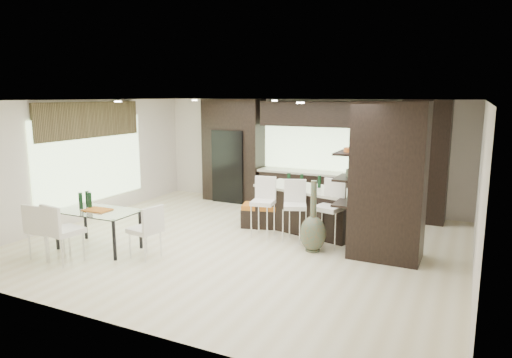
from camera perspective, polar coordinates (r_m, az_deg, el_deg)
The scene contains 22 objects.
ground at distance 8.83m, azimuth -1.71°, elevation -7.99°, with size 8.00×8.00×0.00m, color beige.
back_wall at distance 11.69m, azimuth 6.20°, elevation 3.28°, with size 8.00×0.02×2.70m, color silver.
left_wall at distance 10.92m, azimuth -20.72°, elevation 2.17°, with size 0.02×7.00×2.70m, color silver.
right_wall at distance 7.57m, azimuth 26.20°, elevation -1.62°, with size 0.02×7.00×2.70m, color silver.
ceiling at distance 8.38m, azimuth -1.81°, elevation 9.80°, with size 8.00×7.00×0.02m, color white.
window_left at distance 11.03m, azimuth -19.83°, elevation 2.30°, with size 0.04×3.20×1.90m, color #B2D199.
window_back at distance 11.44m, azimuth 8.99°, elevation 4.06°, with size 3.40×0.04×1.20m, color #B2D199.
stone_accent at distance 10.93m, azimuth -20.01°, elevation 6.96°, with size 0.08×3.00×0.80m, color brown.
ceiling_spots at distance 8.61m, azimuth -1.03°, elevation 9.69°, with size 4.00×3.00×0.02m, color white.
back_cabinetry at distance 11.22m, azimuth 8.04°, elevation 2.94°, with size 6.80×0.68×2.70m, color black.
refrigerator at distance 12.17m, azimuth -2.90°, elevation 1.70°, with size 0.90×0.68×1.90m, color black.
partition_column at distance 8.06m, azimuth 16.23°, elevation -0.28°, with size 1.20×0.80×2.70m, color black.
kitchen_island at distance 9.55m, azimuth 6.56°, elevation -3.79°, with size 2.20×0.95×0.92m, color black.
stool_left at distance 9.08m, azimuth 0.87°, elevation -4.30°, with size 0.43×0.43×0.97m, color white.
stool_mid at distance 8.83m, azimuth 4.87°, elevation -4.79°, with size 0.43×0.43×0.96m, color white.
stool_right at distance 8.60m, azimuth 9.07°, elevation -5.09°, with size 0.45×0.45×1.02m, color white.
bench at distance 9.80m, azimuth 2.04°, elevation -4.63°, with size 1.29×0.49×0.49m, color black.
floor_vase at distance 8.28m, azimuth 7.17°, elevation -4.64°, with size 0.48×0.48×1.30m, color #464C37, non-canonical shape.
dining_table at distance 8.89m, azimuth -19.06°, elevation -6.01°, with size 1.51×0.85×0.73m, color white.
chair_near at distance 8.36m, azimuth -22.78°, elevation -6.50°, with size 0.51×0.51×0.95m, color white.
chair_far at distance 8.73m, azimuth -24.78°, elevation -6.11°, with size 0.49×0.49×0.90m, color white.
chair_end at distance 8.17m, azimuth -13.70°, elevation -6.65°, with size 0.47×0.47×0.87m, color white.
Camera 1 is at (3.88, -7.43, 2.79)m, focal length 32.00 mm.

